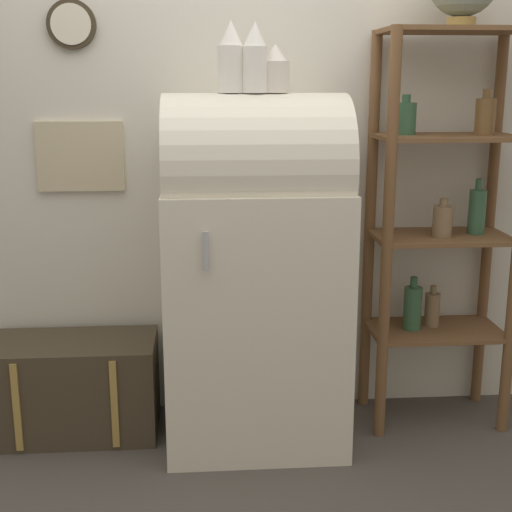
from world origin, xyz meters
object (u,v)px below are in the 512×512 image
at_px(vase_center, 256,60).
at_px(suitcase_trunk, 74,387).
at_px(refrigerator, 255,268).
at_px(vase_right, 275,70).
at_px(vase_left, 231,59).

bearing_deg(vase_center, suitcase_trunk, 173.40).
bearing_deg(vase_center, refrigerator, 110.24).
distance_m(suitcase_trunk, vase_center, 1.67).
xyz_separation_m(refrigerator, vase_right, (0.09, 0.01, 0.84)).
height_order(refrigerator, vase_left, vase_left).
xyz_separation_m(suitcase_trunk, vase_right, (0.91, -0.07, 1.40)).
bearing_deg(vase_center, vase_right, 16.25).
xyz_separation_m(refrigerator, suitcase_trunk, (-0.83, 0.08, -0.57)).
bearing_deg(vase_left, refrigerator, -3.63).
bearing_deg(refrigerator, vase_right, 6.59).
xyz_separation_m(vase_center, vase_right, (0.08, 0.02, -0.04)).
distance_m(refrigerator, vase_right, 0.84).
height_order(suitcase_trunk, vase_left, vase_left).
distance_m(vase_left, vase_center, 0.10).
height_order(suitcase_trunk, vase_right, vase_right).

